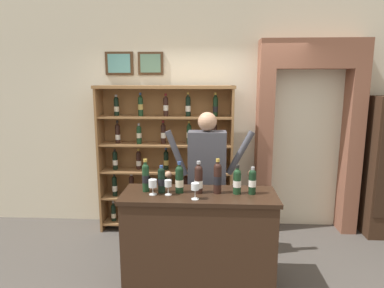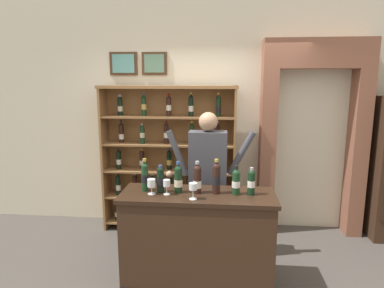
{
  "view_description": "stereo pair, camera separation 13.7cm",
  "coord_description": "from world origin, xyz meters",
  "views": [
    {
      "loc": [
        0.06,
        -3.12,
        2.05
      ],
      "look_at": [
        -0.13,
        0.32,
        1.39
      ],
      "focal_mm": 31.39,
      "sensor_mm": 36.0,
      "label": 1
    },
    {
      "loc": [
        0.2,
        -3.11,
        2.05
      ],
      "look_at": [
        -0.13,
        0.32,
        1.39
      ],
      "focal_mm": 31.39,
      "sensor_mm": 36.0,
      "label": 2
    }
  ],
  "objects": [
    {
      "name": "wine_glass_left",
      "position": [
        -0.34,
        -0.06,
        1.07
      ],
      "size": [
        0.07,
        0.07,
        0.15
      ],
      "color": "silver",
      "rests_on": "tasting_counter"
    },
    {
      "name": "tasting_bottle_prosecco",
      "position": [
        -0.41,
        0.01,
        1.1
      ],
      "size": [
        0.07,
        0.07,
        0.27
      ],
      "color": "black",
      "rests_on": "tasting_counter"
    },
    {
      "name": "tasting_bottle_bianco",
      "position": [
        -0.05,
        0.02,
        1.11
      ],
      "size": [
        0.08,
        0.08,
        0.32
      ],
      "color": "black",
      "rests_on": "tasting_counter"
    },
    {
      "name": "wine_shelf",
      "position": [
        -0.54,
        1.29,
        1.03
      ],
      "size": [
        1.82,
        0.33,
        1.98
      ],
      "color": "olive",
      "rests_on": "ground"
    },
    {
      "name": "tasting_bottle_chianti",
      "position": [
        0.47,
        0.01,
        1.09
      ],
      "size": [
        0.07,
        0.07,
        0.27
      ],
      "color": "black",
      "rests_on": "tasting_counter"
    },
    {
      "name": "tasting_bottle_grappa",
      "position": [
        -0.23,
        0.02,
        1.1
      ],
      "size": [
        0.08,
        0.08,
        0.31
      ],
      "color": "black",
      "rests_on": "tasting_counter"
    },
    {
      "name": "wine_glass_right",
      "position": [
        -0.48,
        -0.06,
        1.07
      ],
      "size": [
        0.08,
        0.08,
        0.15
      ],
      "color": "silver",
      "rests_on": "tasting_counter"
    },
    {
      "name": "tasting_counter",
      "position": [
        -0.04,
        -0.0,
        0.48
      ],
      "size": [
        1.51,
        0.56,
        0.96
      ],
      "color": "#382316",
      "rests_on": "ground"
    },
    {
      "name": "tasting_bottle_riserva",
      "position": [
        0.33,
        0.01,
        1.09
      ],
      "size": [
        0.08,
        0.08,
        0.29
      ],
      "color": "#19381E",
      "rests_on": "tasting_counter"
    },
    {
      "name": "shopkeeper",
      "position": [
        0.03,
        0.57,
        1.05
      ],
      "size": [
        1.02,
        0.22,
        1.7
      ],
      "color": "#2D3347",
      "rests_on": "ground"
    },
    {
      "name": "archway_doorway",
      "position": [
        1.36,
        1.46,
        1.45
      ],
      "size": [
        1.36,
        0.45,
        2.56
      ],
      "color": "brown",
      "rests_on": "ground"
    },
    {
      "name": "tasting_bottle_vin_santo",
      "position": [
        0.14,
        0.02,
        1.12
      ],
      "size": [
        0.08,
        0.08,
        0.34
      ],
      "color": "black",
      "rests_on": "tasting_counter"
    },
    {
      "name": "tasting_bottle_brunello",
      "position": [
        -0.57,
        0.04,
        1.12
      ],
      "size": [
        0.07,
        0.07,
        0.33
      ],
      "color": "#19381E",
      "rests_on": "tasting_counter"
    },
    {
      "name": "back_wall",
      "position": [
        -0.0,
        1.6,
        1.66
      ],
      "size": [
        12.0,
        0.19,
        3.33
      ],
      "color": "beige",
      "rests_on": "ground"
    },
    {
      "name": "ground_plane",
      "position": [
        0.0,
        0.0,
        -0.01
      ],
      "size": [
        14.0,
        14.0,
        0.02
      ],
      "primitive_type": "cube",
      "color": "#47423D"
    },
    {
      "name": "wine_glass_center",
      "position": [
        -0.07,
        -0.17,
        1.08
      ],
      "size": [
        0.08,
        0.08,
        0.16
      ],
      "color": "silver",
      "rests_on": "tasting_counter"
    }
  ]
}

